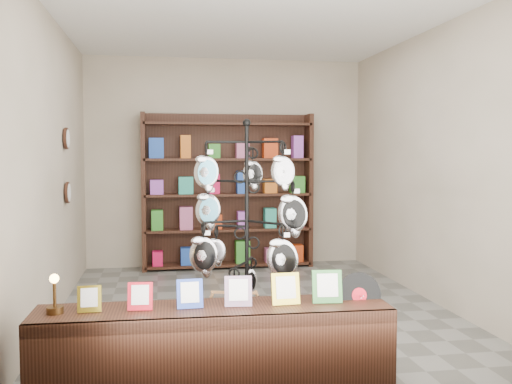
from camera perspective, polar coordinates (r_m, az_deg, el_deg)
ground at (r=6.08m, az=-0.20°, el=-11.72°), size 5.00×5.00×0.00m
room_envelope at (r=5.86m, az=-0.20°, el=5.99°), size 5.00×5.00×5.00m
display_tree at (r=4.49m, az=-0.93°, el=-2.95°), size 1.02×1.02×1.90m
front_shelf at (r=4.04m, az=-4.17°, el=-15.41°), size 2.42×0.55×0.85m
back_shelving at (r=8.15m, az=-2.83°, el=-0.39°), size 2.42×0.36×2.20m
wall_clocks at (r=6.66m, az=-18.38°, el=2.52°), size 0.03×0.24×0.84m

